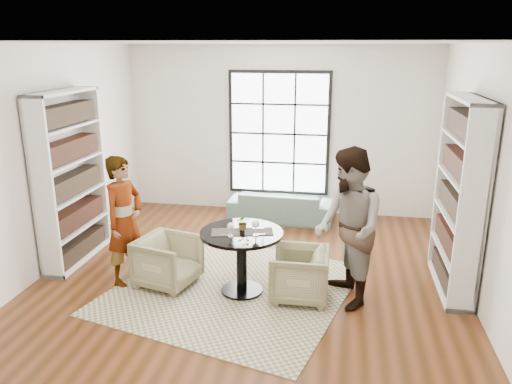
% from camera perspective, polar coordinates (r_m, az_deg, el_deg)
% --- Properties ---
extents(ground, '(6.00, 6.00, 0.00)m').
position_cam_1_polar(ground, '(6.64, -0.87, -10.16)').
color(ground, '#5D2E16').
extents(room_shell, '(6.00, 6.01, 6.00)m').
position_cam_1_polar(room_shell, '(6.69, -0.05, 1.59)').
color(room_shell, silver).
rests_on(room_shell, ground).
extents(rug, '(3.37, 3.37, 0.01)m').
position_cam_1_polar(rug, '(6.46, -2.75, -10.93)').
color(rug, tan).
rests_on(rug, ground).
extents(pedestal_table, '(1.01, 1.01, 0.81)m').
position_cam_1_polar(pedestal_table, '(6.13, -1.66, -6.51)').
color(pedestal_table, black).
rests_on(pedestal_table, ground).
extents(sofa, '(1.83, 0.79, 0.53)m').
position_cam_1_polar(sofa, '(8.77, 2.87, -1.57)').
color(sofa, gray).
rests_on(sofa, ground).
extents(armchair_left, '(0.86, 0.85, 0.65)m').
position_cam_1_polar(armchair_left, '(6.52, -10.03, -7.81)').
color(armchair_left, '#C2BB8A').
rests_on(armchair_left, ground).
extents(armchair_right, '(0.70, 0.68, 0.63)m').
position_cam_1_polar(armchair_right, '(6.12, 4.96, -9.36)').
color(armchair_right, tan).
rests_on(armchair_right, ground).
extents(person_left, '(0.56, 0.70, 1.68)m').
position_cam_1_polar(person_left, '(6.54, -14.80, -3.20)').
color(person_left, gray).
rests_on(person_left, ground).
extents(person_right, '(0.97, 1.09, 1.88)m').
position_cam_1_polar(person_right, '(5.86, 10.49, -4.11)').
color(person_right, gray).
rests_on(person_right, ground).
extents(placemat_left, '(0.39, 0.33, 0.01)m').
position_cam_1_polar(placemat_left, '(6.03, -3.48, -4.62)').
color(placemat_left, '#262421').
rests_on(placemat_left, pedestal_table).
extents(placemat_right, '(0.39, 0.33, 0.01)m').
position_cam_1_polar(placemat_right, '(6.04, 0.31, -4.55)').
color(placemat_right, '#262421').
rests_on(placemat_right, pedestal_table).
extents(cutlery_left, '(0.18, 0.25, 0.01)m').
position_cam_1_polar(cutlery_left, '(6.03, -3.49, -4.55)').
color(cutlery_left, silver).
rests_on(cutlery_left, placemat_left).
extents(cutlery_right, '(0.18, 0.25, 0.01)m').
position_cam_1_polar(cutlery_right, '(6.04, 0.31, -4.49)').
color(cutlery_right, silver).
rests_on(cutlery_right, placemat_right).
extents(wine_glass_left, '(0.08, 0.08, 0.17)m').
position_cam_1_polar(wine_glass_left, '(5.87, -2.94, -3.98)').
color(wine_glass_left, silver).
rests_on(wine_glass_left, pedestal_table).
extents(wine_glass_right, '(0.09, 0.09, 0.20)m').
position_cam_1_polar(wine_glass_right, '(5.88, -0.03, -3.69)').
color(wine_glass_right, silver).
rests_on(wine_glass_right, pedestal_table).
extents(flower_centerpiece, '(0.19, 0.18, 0.19)m').
position_cam_1_polar(flower_centerpiece, '(6.09, -1.48, -3.50)').
color(flower_centerpiece, gray).
rests_on(flower_centerpiece, pedestal_table).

